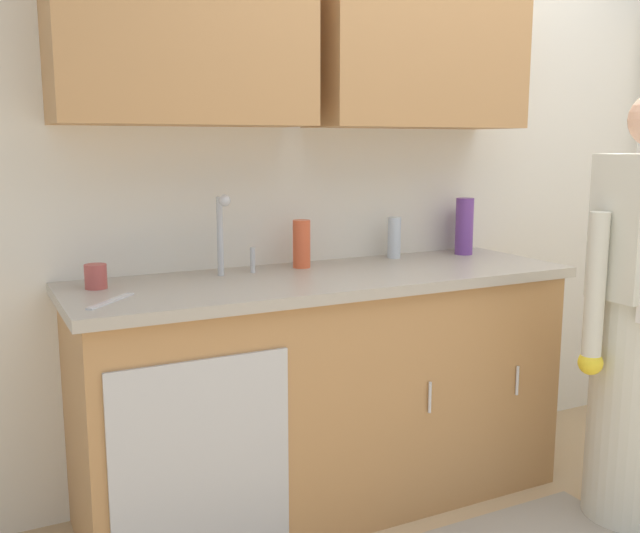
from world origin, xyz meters
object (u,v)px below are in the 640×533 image
object	(u,v)px
sink	(244,285)
bottle_cleaner_spray	(302,244)
person_at_sink	(640,345)
bottle_soap	(464,226)
knife_on_counter	(111,301)
cup_by_sink	(96,276)
bottle_dish_liquid	(465,228)
bottle_water_tall	(394,238)

from	to	relation	value
sink	bottle_cleaner_spray	xyz separation A→B (m)	(0.31, 0.16, 0.11)
person_at_sink	bottle_cleaner_spray	bearing A→B (deg)	141.31
bottle_cleaner_spray	person_at_sink	bearing A→B (deg)	-38.69
bottle_soap	knife_on_counter	world-z (taller)	bottle_soap
cup_by_sink	knife_on_counter	bearing A→B (deg)	-89.03
bottle_dish_liquid	knife_on_counter	distance (m)	1.72
bottle_water_tall	bottle_cleaner_spray	bearing A→B (deg)	-175.30
bottle_cleaner_spray	knife_on_counter	bearing A→B (deg)	-159.66
sink	bottle_cleaner_spray	world-z (taller)	sink
bottle_dish_liquid	bottle_soap	bearing A→B (deg)	-129.40
sink	bottle_soap	distance (m)	1.14
sink	person_at_sink	world-z (taller)	person_at_sink
bottle_dish_liquid	bottle_cleaner_spray	bearing A→B (deg)	-176.03
bottle_cleaner_spray	knife_on_counter	distance (m)	0.87
bottle_water_tall	bottle_dish_liquid	world-z (taller)	bottle_dish_liquid
sink	cup_by_sink	xyz separation A→B (m)	(-0.51, 0.10, 0.06)
person_at_sink	bottle_dish_liquid	size ratio (longest dim) A/B	7.60
sink	cup_by_sink	bearing A→B (deg)	168.45
bottle_cleaner_spray	bottle_dish_liquid	size ratio (longest dim) A/B	0.91
person_at_sink	bottle_soap	distance (m)	0.91
bottle_cleaner_spray	cup_by_sink	world-z (taller)	bottle_cleaner_spray
sink	person_at_sink	bearing A→B (deg)	-26.05
bottle_cleaner_spray	cup_by_sink	bearing A→B (deg)	-175.73
knife_on_counter	bottle_water_tall	bearing A→B (deg)	-31.88
bottle_soap	knife_on_counter	bearing A→B (deg)	-169.95
sink	bottle_water_tall	world-z (taller)	sink
bottle_water_tall	bottle_dish_liquid	xyz separation A→B (m)	(0.40, 0.02, 0.02)
person_at_sink	bottle_cleaner_spray	distance (m)	1.35
sink	bottle_dish_liquid	size ratio (longest dim) A/B	2.35
knife_on_counter	cup_by_sink	bearing A→B (deg)	44.21
bottle_dish_liquid	knife_on_counter	bearing A→B (deg)	-167.85
bottle_soap	cup_by_sink	distance (m)	1.63
bottle_dish_liquid	cup_by_sink	world-z (taller)	bottle_dish_liquid
bottle_soap	bottle_dish_liquid	xyz separation A→B (m)	(0.06, 0.07, -0.02)
sink	cup_by_sink	size ratio (longest dim) A/B	5.87
sink	bottle_dish_liquid	xyz separation A→B (m)	(1.18, 0.22, 0.12)
bottle_cleaner_spray	bottle_soap	distance (m)	0.81
bottle_cleaner_spray	bottle_soap	bearing A→B (deg)	-1.04
bottle_cleaner_spray	knife_on_counter	world-z (taller)	bottle_cleaner_spray
bottle_water_tall	bottle_dish_liquid	size ratio (longest dim) A/B	0.84
bottle_cleaner_spray	bottle_dish_liquid	xyz separation A→B (m)	(0.87, 0.06, 0.01)
cup_by_sink	person_at_sink	bearing A→B (deg)	-22.31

